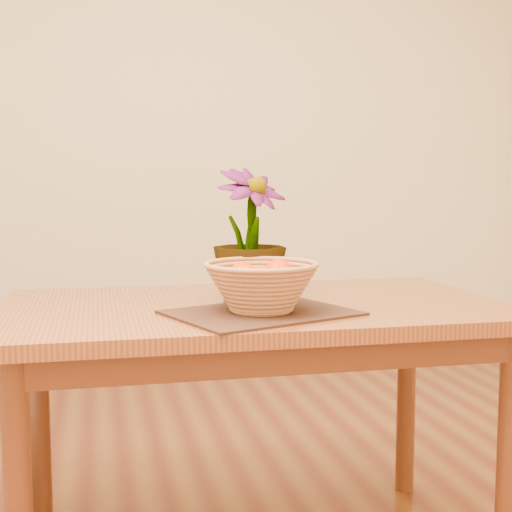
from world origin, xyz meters
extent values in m
cube|color=#FFE7C2|center=(0.00, 2.25, 1.35)|extent=(4.00, 0.02, 2.70)
cube|color=brown|center=(0.00, 0.30, 0.73)|extent=(1.40, 0.80, 0.04)
cube|color=#522713|center=(0.00, 0.30, 0.67)|extent=(1.28, 0.68, 0.08)
cylinder|color=#522713|center=(-0.62, -0.02, 0.35)|extent=(0.06, 0.06, 0.71)
cylinder|color=#522713|center=(0.62, -0.02, 0.35)|extent=(0.06, 0.06, 0.71)
cylinder|color=#522713|center=(-0.62, 0.62, 0.35)|extent=(0.06, 0.06, 0.71)
cylinder|color=#522713|center=(0.62, 0.62, 0.35)|extent=(0.06, 0.06, 0.71)
cube|color=#371E14|center=(-0.02, 0.13, 0.75)|extent=(0.54, 0.47, 0.01)
cylinder|color=#B1754A|center=(-0.02, 0.13, 0.76)|extent=(0.15, 0.15, 0.01)
sphere|color=#D13F03|center=(-0.02, 0.13, 0.84)|extent=(0.07, 0.07, 0.07)
sphere|color=#D13F03|center=(0.04, 0.17, 0.85)|extent=(0.08, 0.08, 0.08)
sphere|color=#D13F03|center=(-0.06, 0.18, 0.84)|extent=(0.07, 0.07, 0.07)
sphere|color=#D13F03|center=(-0.07, 0.09, 0.85)|extent=(0.08, 0.08, 0.08)
sphere|color=#D13F03|center=(0.02, 0.07, 0.84)|extent=(0.07, 0.07, 0.07)
imported|color=#204A15|center=(0.00, 0.36, 0.94)|extent=(0.29, 0.29, 0.38)
camera|label=1|loc=(-0.43, -1.65, 1.09)|focal=50.00mm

